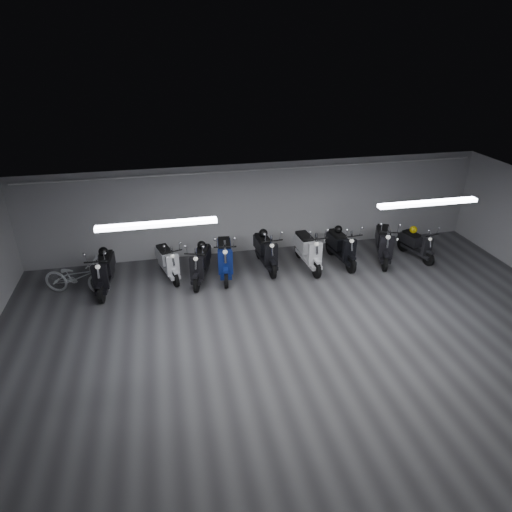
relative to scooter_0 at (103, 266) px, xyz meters
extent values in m
cube|color=#3F3E41|center=(4.55, -3.43, -0.72)|extent=(14.00, 10.00, 0.01)
cube|color=gray|center=(4.55, -3.43, 2.09)|extent=(14.00, 10.00, 0.01)
cube|color=#ABABAE|center=(4.55, 1.57, 0.69)|extent=(14.00, 0.01, 2.80)
cube|color=white|center=(1.55, -2.43, 2.03)|extent=(2.40, 0.18, 0.08)
cube|color=white|center=(7.55, -2.43, 2.03)|extent=(2.40, 0.18, 0.08)
cylinder|color=white|center=(4.55, 1.49, 1.91)|extent=(13.60, 0.05, 0.05)
imported|color=silver|center=(-0.70, -0.01, -0.14)|extent=(1.87, 1.15, 1.14)
sphere|color=black|center=(2.61, 0.21, 0.25)|extent=(0.24, 0.24, 0.24)
sphere|color=black|center=(0.02, 0.26, 0.29)|extent=(0.25, 0.25, 0.25)
sphere|color=gold|center=(9.03, 0.20, 0.14)|extent=(0.23, 0.23, 0.23)
sphere|color=black|center=(6.68, 0.40, 0.28)|extent=(0.24, 0.24, 0.24)
sphere|color=black|center=(4.44, 0.57, 0.29)|extent=(0.26, 0.26, 0.26)
camera|label=1|loc=(1.76, -10.86, 5.41)|focal=31.06mm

